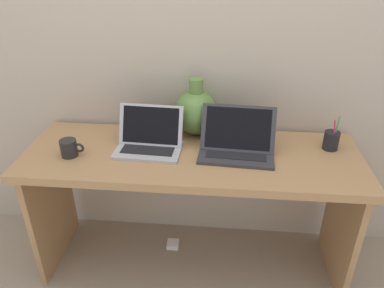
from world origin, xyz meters
name	(u,v)px	position (x,y,z in m)	size (l,w,h in m)	color
ground_plane	(192,261)	(0.00, 0.00, 0.00)	(6.00, 6.00, 0.00)	gray
back_wall	(198,36)	(0.00, 0.32, 1.20)	(4.40, 0.04, 2.40)	#BCAD99
desk	(192,178)	(0.00, 0.00, 0.57)	(1.62, 0.56, 0.72)	#AD7F51
laptop_left	(150,138)	(-0.21, 0.03, 0.77)	(0.32, 0.23, 0.20)	#B2B2B7
laptop_right	(237,142)	(0.21, 0.03, 0.77)	(0.36, 0.25, 0.21)	#333338
green_vase	(196,112)	(0.00, 0.22, 0.84)	(0.23, 0.23, 0.30)	#5B843D
coffee_mug	(69,148)	(-0.57, -0.08, 0.76)	(0.11, 0.08, 0.08)	black
pen_cup	(331,140)	(0.67, 0.11, 0.76)	(0.07, 0.07, 0.18)	black
power_brick	(173,244)	(-0.12, 0.11, 0.01)	(0.07, 0.07, 0.03)	white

